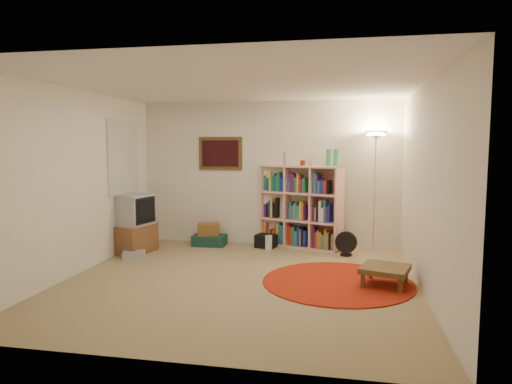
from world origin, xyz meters
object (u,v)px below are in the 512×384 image
tv_stand (135,225)px  side_table (385,270)px  floor_lamp (376,152)px  floor_fan (346,244)px  suitcase (210,240)px  bookshelf (300,208)px

tv_stand → side_table: bearing=-2.0°
floor_lamp → tv_stand: (-3.83, -0.81, -1.18)m
floor_lamp → side_table: floor_lamp is taller
floor_fan → suitcase: (-2.34, 0.33, -0.11)m
floor_lamp → tv_stand: floor_lamp is taller
floor_lamp → suitcase: (-2.78, -0.08, -1.55)m
bookshelf → floor_lamp: size_ratio=0.85×
suitcase → bookshelf: bearing=5.6°
suitcase → floor_fan: bearing=-9.3°
tv_stand → bookshelf: bearing=33.3°
suitcase → tv_stand: bearing=-146.2°
floor_lamp → bookshelf: bearing=174.7°
floor_lamp → suitcase: size_ratio=3.44×
tv_stand → suitcase: size_ratio=1.67×
floor_fan → tv_stand: tv_stand is taller
side_table → bookshelf: bearing=121.8°
bookshelf → floor_lamp: bearing=14.6°
tv_stand → suitcase: (1.04, 0.74, -0.37)m
floor_fan → side_table: floor_fan is taller
bookshelf → suitcase: size_ratio=2.93×
floor_lamp → side_table: bearing=-89.3°
bookshelf → side_table: (1.24, -2.01, -0.47)m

